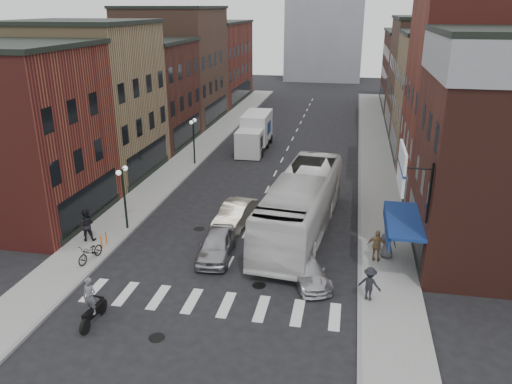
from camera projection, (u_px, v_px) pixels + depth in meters
ground at (226, 272)px, 26.52m from camera, size 160.00×160.00×0.00m
sidewalk_left at (197, 151)px, 48.24m from camera, size 3.00×74.00×0.15m
sidewalk_right at (376, 161)px, 45.20m from camera, size 3.00×74.00×0.15m
curb_left at (211, 153)px, 48.00m from camera, size 0.20×74.00×0.16m
curb_right at (359, 161)px, 45.50m from camera, size 0.20×74.00×0.16m
crosswalk_stripes at (210, 303)px, 23.76m from camera, size 12.00×2.20×0.01m
bldg_left_near at (10, 135)px, 31.36m from camera, size 10.30×9.20×11.30m
bldg_left_mid_a at (86, 101)px, 39.92m from camera, size 10.30×10.20×12.30m
bldg_left_mid_b at (138, 93)px, 49.47m from camera, size 10.30×10.20×10.30m
bldg_left_far_a at (175, 66)px, 59.05m from camera, size 10.30×12.20×13.30m
bldg_left_far_b at (208, 62)px, 72.28m from camera, size 10.30×16.20×11.30m
bldg_right_mid_a at (485, 101)px, 34.21m from camera, size 10.30×10.20×14.30m
bldg_right_mid_b at (456, 98)px, 43.93m from camera, size 10.30×10.20×11.30m
bldg_right_far_a at (439, 76)px, 53.86m from camera, size 10.30×12.20×12.30m
bldg_right_far_b at (423, 70)px, 67.09m from camera, size 10.30×16.20×10.30m
awning_blue at (400, 221)px, 26.30m from camera, size 1.80×5.00×0.78m
billboard_sign at (403, 169)px, 23.30m from camera, size 1.52×3.00×3.70m
streetlamp_near at (123, 187)px, 30.50m from camera, size 0.32×1.22×4.11m
streetlamp_far at (193, 133)px, 43.37m from camera, size 0.32×1.22×4.11m
bike_rack at (104, 240)px, 28.88m from camera, size 0.08×0.68×0.80m
box_truck at (255, 133)px, 48.49m from camera, size 2.53×7.96×3.45m
motorcycle_rider at (91, 303)px, 21.84m from camera, size 0.68×2.27×2.31m
transit_bus at (301, 204)px, 30.57m from camera, size 4.45×13.61×3.72m
sedan_left_near at (216, 245)px, 27.89m from camera, size 2.14×4.57×1.51m
sedan_left_far at (235, 214)px, 31.93m from camera, size 2.17×4.74×1.51m
curb_car at (307, 271)px, 25.47m from camera, size 3.24×4.38×1.18m
parked_bicycle at (90, 252)px, 27.24m from camera, size 1.01×2.01×1.01m
ped_left_solo at (86, 225)px, 29.47m from camera, size 1.07×0.77×1.98m
ped_right_a at (370, 284)px, 23.51m from camera, size 1.20×0.85×1.69m
ped_right_b at (377, 246)px, 27.09m from camera, size 1.16×0.77×1.82m
ped_right_c at (387, 241)px, 27.49m from camera, size 1.05×0.81×1.90m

